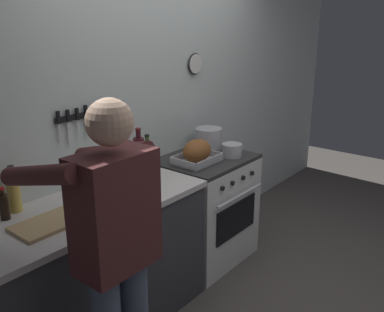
% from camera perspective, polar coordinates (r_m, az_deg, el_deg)
% --- Properties ---
extents(wall_back, '(6.00, 0.13, 2.60)m').
position_cam_1_polar(wall_back, '(3.42, -5.23, 6.44)').
color(wall_back, silver).
rests_on(wall_back, ground).
extents(counter_block, '(2.03, 0.65, 0.90)m').
position_cam_1_polar(counter_block, '(2.77, -17.34, -16.27)').
color(counter_block, '#38383D').
rests_on(counter_block, ground).
extents(stove, '(0.76, 0.67, 0.90)m').
position_cam_1_polar(stove, '(3.62, 1.74, -7.01)').
color(stove, white).
rests_on(stove, ground).
extents(person_cook, '(0.51, 0.63, 1.66)m').
position_cam_1_polar(person_cook, '(2.07, -10.37, -11.89)').
color(person_cook, '#4C566B').
rests_on(person_cook, ground).
extents(roasting_pan, '(0.35, 0.26, 0.19)m').
position_cam_1_polar(roasting_pan, '(3.30, 0.67, 0.49)').
color(roasting_pan, '#B7B7BC').
rests_on(roasting_pan, stove).
extents(stock_pot, '(0.22, 0.22, 0.19)m').
position_cam_1_polar(stock_pot, '(3.63, 2.22, 2.25)').
color(stock_pot, '#B7B7BC').
rests_on(stock_pot, stove).
extents(saucepan, '(0.16, 0.16, 0.11)m').
position_cam_1_polar(saucepan, '(3.49, 5.36, 0.79)').
color(saucepan, '#B7B7BC').
rests_on(saucepan, stove).
extents(cutting_board, '(0.36, 0.24, 0.02)m').
position_cam_1_polar(cutting_board, '(2.48, -18.70, -8.57)').
color(cutting_board, tan).
rests_on(cutting_board, counter_block).
extents(bottle_soy_sauce, '(0.05, 0.05, 0.19)m').
position_cam_1_polar(bottle_soy_sauce, '(2.61, -23.79, -6.16)').
color(bottle_soy_sauce, black).
rests_on(bottle_soy_sauce, counter_block).
extents(bottle_wine_red, '(0.08, 0.08, 0.33)m').
position_cam_1_polar(bottle_wine_red, '(3.11, -7.09, 0.26)').
color(bottle_wine_red, '#47141E').
rests_on(bottle_wine_red, counter_block).
extents(bottle_cooking_oil, '(0.07, 0.07, 0.28)m').
position_cam_1_polar(bottle_cooking_oil, '(2.67, -22.69, -4.51)').
color(bottle_cooking_oil, gold).
rests_on(bottle_cooking_oil, counter_block).
extents(bottle_olive_oil, '(0.06, 0.06, 0.31)m').
position_cam_1_polar(bottle_olive_oil, '(3.01, -5.94, -0.49)').
color(bottle_olive_oil, '#385623').
rests_on(bottle_olive_oil, counter_block).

